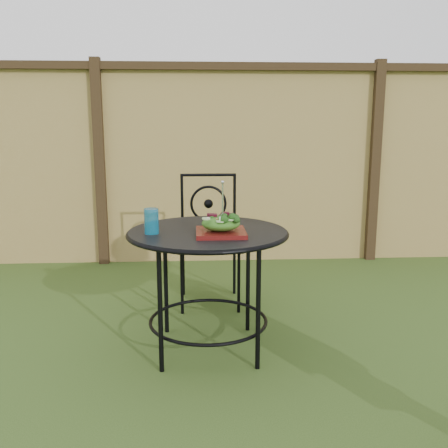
# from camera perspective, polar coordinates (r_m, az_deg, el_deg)

# --- Properties ---
(ground) EXTENTS (60.00, 60.00, 0.00)m
(ground) POSITION_cam_1_polar(r_m,az_deg,el_deg) (2.90, 5.54, -15.73)
(ground) COLOR #284315
(ground) RESTS_ON ground
(fence) EXTENTS (8.00, 0.12, 1.90)m
(fence) POSITION_cam_1_polar(r_m,az_deg,el_deg) (4.78, 1.73, 6.95)
(fence) COLOR tan
(fence) RESTS_ON ground
(patio_table) EXTENTS (0.92, 0.92, 0.72)m
(patio_table) POSITION_cam_1_polar(r_m,az_deg,el_deg) (2.87, -1.85, -3.44)
(patio_table) COLOR black
(patio_table) RESTS_ON ground
(patio_chair) EXTENTS (0.46, 0.46, 0.95)m
(patio_chair) POSITION_cam_1_polar(r_m,az_deg,el_deg) (3.70, -1.71, -1.36)
(patio_chair) COLOR black
(patio_chair) RESTS_ON ground
(salad_plate) EXTENTS (0.27, 0.27, 0.02)m
(salad_plate) POSITION_cam_1_polar(r_m,az_deg,el_deg) (2.73, -0.36, -0.99)
(salad_plate) COLOR #431309
(salad_plate) RESTS_ON patio_table
(salad) EXTENTS (0.21, 0.21, 0.08)m
(salad) POSITION_cam_1_polar(r_m,az_deg,el_deg) (2.72, -0.36, 0.09)
(salad) COLOR #235614
(salad) RESTS_ON salad_plate
(fork) EXTENTS (0.01, 0.01, 0.18)m
(fork) POSITION_cam_1_polar(r_m,az_deg,el_deg) (2.70, -0.15, 2.80)
(fork) COLOR silver
(fork) RESTS_ON salad
(drinking_glass) EXTENTS (0.08, 0.08, 0.14)m
(drinking_glass) POSITION_cam_1_polar(r_m,az_deg,el_deg) (2.77, -8.29, 0.32)
(drinking_glass) COLOR #0B6488
(drinking_glass) RESTS_ON patio_table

